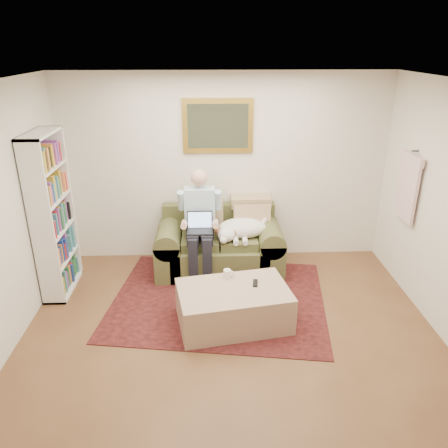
{
  "coord_description": "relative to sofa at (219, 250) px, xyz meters",
  "views": [
    {
      "loc": [
        -0.22,
        -3.35,
        2.93
      ],
      "look_at": [
        -0.04,
        1.38,
        0.95
      ],
      "focal_mm": 35.0,
      "sensor_mm": 36.0,
      "label": 1
    }
  ],
  "objects": [
    {
      "name": "room_shell",
      "position": [
        0.08,
        -1.68,
        1.01
      ],
      "size": [
        4.51,
        5.0,
        2.61
      ],
      "color": "brown",
      "rests_on": "ground"
    },
    {
      "name": "rug",
      "position": [
        -0.03,
        -0.78,
        -0.29
      ],
      "size": [
        2.81,
        2.38,
        0.01
      ],
      "primitive_type": "cube",
      "rotation": [
        0.0,
        0.0,
        -0.14
      ],
      "color": "black",
      "rests_on": "room_shell"
    },
    {
      "name": "sofa",
      "position": [
        0.0,
        0.0,
        0.0
      ],
      "size": [
        1.7,
        0.86,
        1.02
      ],
      "color": "#454B28",
      "rests_on": "room_shell"
    },
    {
      "name": "seated_man",
      "position": [
        -0.25,
        -0.16,
        0.42
      ],
      "size": [
        0.56,
        0.8,
        1.43
      ],
      "primitive_type": null,
      "color": "#8CBBD8",
      "rests_on": "sofa"
    },
    {
      "name": "laptop",
      "position": [
        -0.25,
        -0.22,
        0.46
      ],
      "size": [
        0.33,
        0.26,
        0.24
      ],
      "color": "black",
      "rests_on": "seated_man"
    },
    {
      "name": "sleeping_dog",
      "position": [
        0.3,
        -0.09,
        0.36
      ],
      "size": [
        0.7,
        0.44,
        0.26
      ],
      "primitive_type": null,
      "color": "white",
      "rests_on": "sofa"
    },
    {
      "name": "ottoman",
      "position": [
        0.12,
        -1.28,
        -0.07
      ],
      "size": [
        1.32,
        0.97,
        0.44
      ],
      "primitive_type": "cube",
      "rotation": [
        0.0,
        0.0,
        0.18
      ],
      "color": "tan",
      "rests_on": "room_shell"
    },
    {
      "name": "coffee_mug",
      "position": [
        0.06,
        -1.02,
        0.19
      ],
      "size": [
        0.08,
        0.08,
        0.1
      ],
      "primitive_type": "cylinder",
      "color": "white",
      "rests_on": "ottoman"
    },
    {
      "name": "tv_remote",
      "position": [
        0.37,
        -1.17,
        0.15
      ],
      "size": [
        0.07,
        0.16,
        0.02
      ],
      "primitive_type": "cube",
      "rotation": [
        0.0,
        0.0,
        -0.14
      ],
      "color": "black",
      "rests_on": "ottoman"
    },
    {
      "name": "bookshelf",
      "position": [
        -2.02,
        -0.44,
        0.71
      ],
      "size": [
        0.28,
        0.8,
        2.0
      ],
      "primitive_type": null,
      "color": "white",
      "rests_on": "room_shell"
    },
    {
      "name": "wall_mirror",
      "position": [
        0.0,
        0.44,
        1.61
      ],
      "size": [
        0.94,
        0.04,
        0.72
      ],
      "color": "gold",
      "rests_on": "room_shell"
    },
    {
      "name": "hanging_shirt",
      "position": [
        2.27,
        -0.44,
        1.06
      ],
      "size": [
        0.06,
        0.52,
        0.9
      ],
      "primitive_type": null,
      "color": "#F7CCCF",
      "rests_on": "room_shell"
    }
  ]
}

